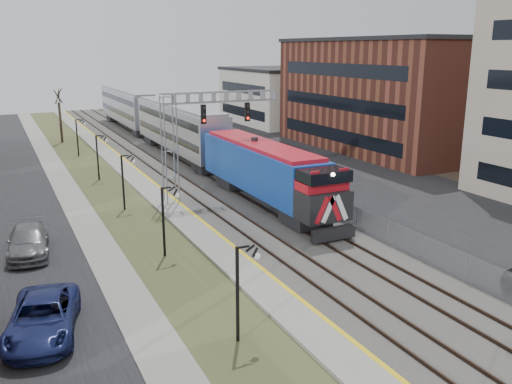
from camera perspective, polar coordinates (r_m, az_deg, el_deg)
street_west at (r=45.91m, az=-24.74°, el=-0.63°), size 7.00×120.00×0.04m
sidewalk at (r=46.14m, az=-19.18°, el=0.02°), size 2.00×120.00×0.08m
grass_median at (r=46.55m, az=-15.52°, el=0.42°), size 4.00×120.00×0.06m
platform at (r=47.11m, az=-11.95°, el=0.93°), size 2.00×120.00×0.24m
ballast_bed at (r=48.49m, az=-6.22°, el=1.54°), size 8.00×120.00×0.20m
parking_lot at (r=53.61m, az=5.95°, el=2.74°), size 16.00×120.00×0.04m
platform_edge at (r=47.29m, az=-10.93°, el=1.19°), size 0.24×120.00×0.01m
track_near at (r=47.85m, az=-8.48°, el=1.49°), size 1.58×120.00×0.15m
track_far at (r=48.96m, az=-4.57°, el=1.92°), size 1.58×120.00×0.15m
train at (r=61.06m, az=-9.27°, el=6.84°), size 3.00×63.05×5.33m
signal_gantry at (r=40.07m, az=-6.80°, el=6.70°), size 9.00×1.07×8.15m
lampposts at (r=30.29m, az=-9.88°, el=-3.06°), size 0.14×62.14×4.00m
fence at (r=49.86m, az=-1.69°, el=2.81°), size 0.04×120.00×1.60m
buildings_east at (r=58.46m, az=20.09°, el=9.17°), size 16.00×76.00×15.00m
car_lot_d at (r=44.62m, az=6.28°, el=1.25°), size 5.66×3.37×1.54m
car_lot_e at (r=47.40m, az=3.56°, el=2.10°), size 4.63×2.31×1.51m
car_lot_f at (r=59.72m, az=-2.00°, el=4.73°), size 4.51×2.58×1.40m
car_street_a at (r=23.80m, az=-21.53°, el=-12.27°), size 3.67×5.93×1.53m
car_street_b at (r=32.92m, az=-22.85°, el=-4.85°), size 2.60×5.40×1.52m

